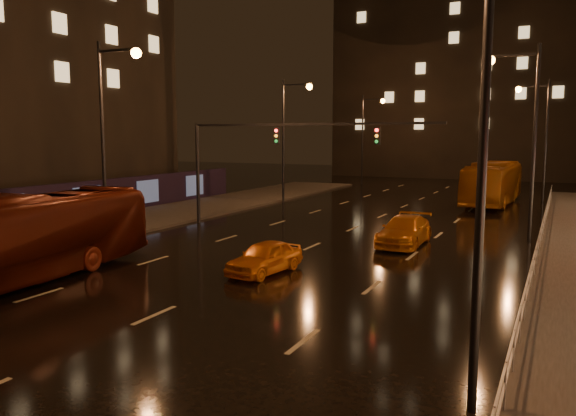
% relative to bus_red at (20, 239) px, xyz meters
% --- Properties ---
extents(ground, '(140.00, 140.00, 0.00)m').
position_rel_bus_red_xyz_m(ground, '(7.00, 15.04, -1.65)').
color(ground, black).
rests_on(ground, ground).
extents(sidewalk_left, '(7.00, 70.00, 0.15)m').
position_rel_bus_red_xyz_m(sidewalk_left, '(-6.50, 10.04, -1.58)').
color(sidewalk_left, '#38332D').
rests_on(sidewalk_left, ground).
extents(building_distant, '(44.00, 16.00, 36.00)m').
position_rel_bus_red_xyz_m(building_distant, '(11.00, 67.04, 16.35)').
color(building_distant, black).
rests_on(building_distant, ground).
extents(hoarding_left, '(0.30, 46.00, 2.50)m').
position_rel_bus_red_xyz_m(hoarding_left, '(-10.20, 7.04, -0.40)').
color(hoarding_left, black).
rests_on(hoarding_left, ground).
extents(traffic_signal, '(15.31, 0.32, 6.20)m').
position_rel_bus_red_xyz_m(traffic_signal, '(1.94, 15.04, 3.08)').
color(traffic_signal, black).
rests_on(traffic_signal, ground).
extents(streetlight_right, '(2.64, 0.50, 10.00)m').
position_rel_bus_red_xyz_m(streetlight_right, '(15.92, -2.96, 4.78)').
color(streetlight_right, black).
rests_on(streetlight_right, ground).
extents(railing_right, '(0.05, 56.00, 1.00)m').
position_rel_bus_red_xyz_m(railing_right, '(17.20, 13.04, -0.76)').
color(railing_right, '#99999E').
rests_on(railing_right, sidewalk_right).
extents(bus_red, '(3.76, 12.07, 3.31)m').
position_rel_bus_red_xyz_m(bus_red, '(0.00, 0.00, 0.00)').
color(bus_red, '#5D1A0D').
rests_on(bus_red, ground).
extents(bus_curb, '(3.45, 12.34, 3.40)m').
position_rel_bus_red_xyz_m(bus_curb, '(13.00, 33.42, 0.05)').
color(bus_curb, '#944D0E').
rests_on(bus_curb, ground).
extents(taxi_near, '(2.01, 3.95, 1.29)m').
position_rel_bus_red_xyz_m(taxi_near, '(7.50, 5.20, -1.01)').
color(taxi_near, orange).
rests_on(taxi_near, ground).
extents(taxi_far, '(2.05, 4.96, 1.44)m').
position_rel_bus_red_xyz_m(taxi_far, '(11.00, 13.46, -0.94)').
color(taxi_far, '#C86D12').
rests_on(taxi_far, ground).
extents(pedestrian_c, '(0.67, 0.93, 1.77)m').
position_rel_bus_red_xyz_m(pedestrian_c, '(-4.00, 5.49, -0.62)').
color(pedestrian_c, black).
rests_on(pedestrian_c, sidewalk_left).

